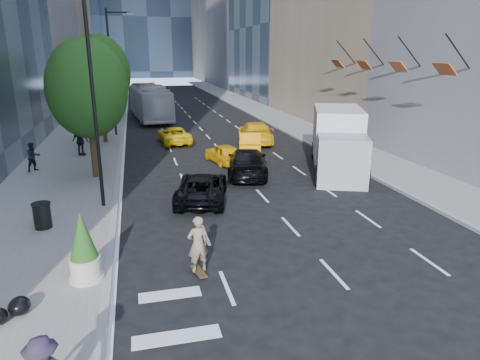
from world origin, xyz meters
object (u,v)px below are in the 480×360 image
object	(u,v)px
black_sedan_lincoln	(202,187)
planter_shrub	(84,248)
city_bus	(150,102)
trash_can	(42,216)
box_truck	(338,141)
black_sedan_mercedes	(247,162)
skateboarder	(198,248)

from	to	relation	value
black_sedan_lincoln	planter_shrub	distance (m)	8.21
city_bus	trash_can	world-z (taller)	city_bus
black_sedan_lincoln	city_bus	xyz separation A→B (m)	(-1.22, 27.55, 1.12)
trash_can	planter_shrub	distance (m)	5.08
planter_shrub	trash_can	bearing A→B (deg)	113.84
black_sedan_lincoln	city_bus	size ratio (longest dim) A/B	0.38
city_bus	box_truck	world-z (taller)	box_truck
black_sedan_mercedes	black_sedan_lincoln	bearing A→B (deg)	62.52
city_bus	trash_can	distance (m)	30.22
black_sedan_lincoln	planter_shrub	bearing A→B (deg)	69.61
black_sedan_lincoln	black_sedan_mercedes	xyz separation A→B (m)	(3.20, 3.68, 0.12)
black_sedan_lincoln	box_truck	bearing A→B (deg)	-144.51
city_bus	planter_shrub	bearing A→B (deg)	-100.65
skateboarder	trash_can	distance (m)	7.31
skateboarder	trash_can	xyz separation A→B (m)	(-5.44, 4.87, -0.28)
box_truck	black_sedan_mercedes	bearing A→B (deg)	-160.91
skateboarder	city_bus	world-z (taller)	city_bus
black_sedan_lincoln	trash_can	bearing A→B (deg)	31.77
trash_can	box_truck	bearing A→B (deg)	20.13
trash_can	planter_shrub	bearing A→B (deg)	-66.16
city_bus	trash_can	bearing A→B (deg)	-105.37
skateboarder	city_bus	distance (m)	34.59
skateboarder	trash_can	size ratio (longest dim) A/B	1.87
black_sedan_mercedes	planter_shrub	world-z (taller)	planter_shrub
box_truck	trash_can	size ratio (longest dim) A/B	8.12
black_sedan_lincoln	city_bus	world-z (taller)	city_bus
city_bus	box_truck	xyz separation A→B (m)	(9.88, -24.10, 0.05)
skateboarder	trash_can	world-z (taller)	skateboarder
black_sedan_mercedes	box_truck	distance (m)	5.57
planter_shrub	city_bus	bearing A→B (deg)	84.37
black_sedan_mercedes	trash_can	bearing A→B (deg)	44.20
skateboarder	planter_shrub	xyz separation A→B (m)	(-3.40, 0.25, 0.27)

